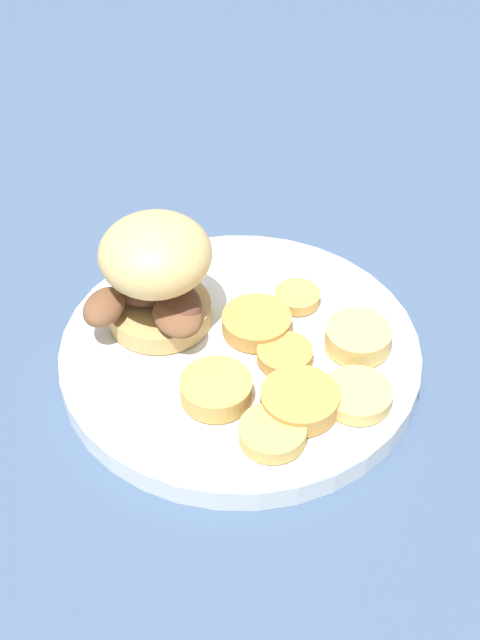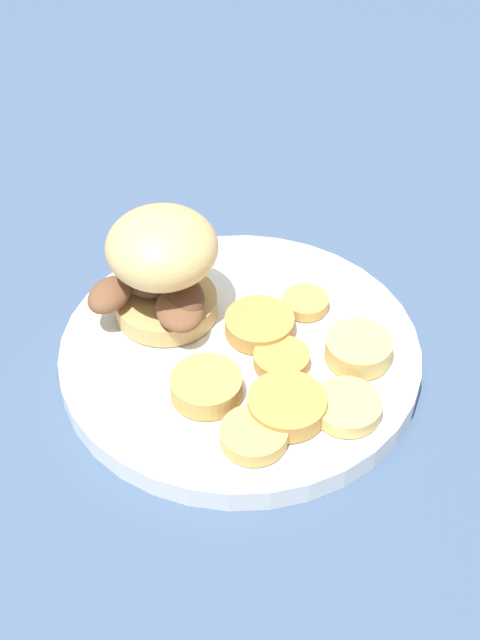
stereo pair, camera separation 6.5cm
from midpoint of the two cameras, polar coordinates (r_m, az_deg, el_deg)
ground_plane at (r=0.68m, az=2.73°, el=-2.91°), size 4.00×4.00×0.00m
dinner_plate at (r=0.67m, az=2.76°, el=-2.24°), size 0.27×0.27×0.02m
sandwich at (r=0.66m, az=-2.23°, el=3.28°), size 0.09×0.11×0.09m
potato_round_0 at (r=0.70m, az=6.87°, el=1.00°), size 0.04×0.04×0.01m
potato_round_1 at (r=0.66m, az=10.39°, el=-1.97°), size 0.05×0.05×0.02m
potato_round_2 at (r=0.60m, az=4.01°, el=-7.53°), size 0.05×0.05×0.01m
potato_round_3 at (r=0.63m, az=9.83°, el=-5.64°), size 0.05×0.05×0.01m
potato_round_4 at (r=0.67m, az=4.01°, el=-0.43°), size 0.05×0.05×0.01m
potato_round_5 at (r=0.62m, az=6.05°, el=-5.65°), size 0.06×0.06×0.02m
potato_round_6 at (r=0.65m, az=5.53°, el=-2.65°), size 0.04×0.04×0.01m
potato_round_7 at (r=0.63m, az=0.80°, el=-4.42°), size 0.05×0.05×0.02m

